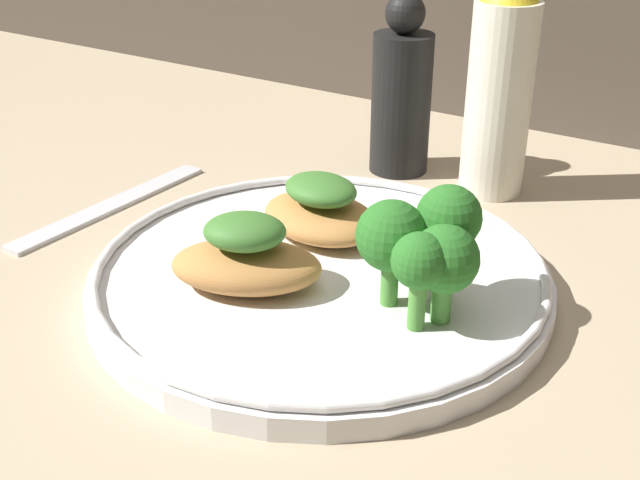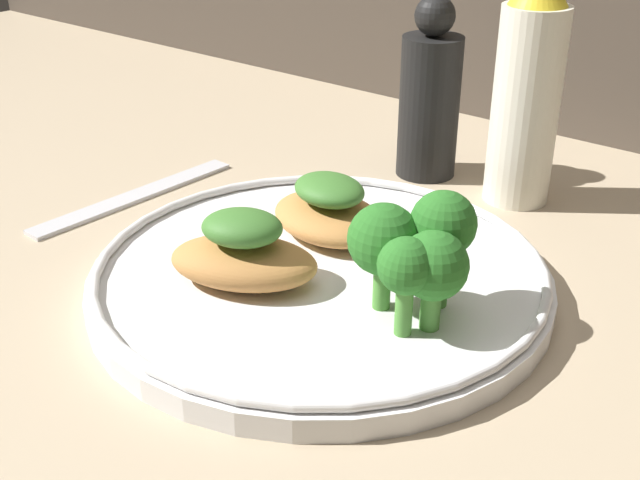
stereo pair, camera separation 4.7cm
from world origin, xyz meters
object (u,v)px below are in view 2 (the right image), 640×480
(broccoli_bunch, at_px, (416,249))
(pepper_grinder, at_px, (430,98))
(sauce_bottle, at_px, (527,91))
(plate, at_px, (320,275))

(broccoli_bunch, distance_m, pepper_grinder, 0.24)
(broccoli_bunch, xyz_separation_m, sauce_bottle, (-0.04, 0.21, 0.03))
(plate, height_order, broccoli_bunch, broccoli_bunch)
(sauce_bottle, height_order, pepper_grinder, sauce_bottle)
(plate, distance_m, sauce_bottle, 0.21)
(broccoli_bunch, height_order, sauce_bottle, sauce_bottle)
(broccoli_bunch, bearing_deg, pepper_grinder, 120.39)
(sauce_bottle, bearing_deg, pepper_grinder, 180.00)
(sauce_bottle, bearing_deg, plate, -98.62)
(plate, bearing_deg, broccoli_bunch, -6.58)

